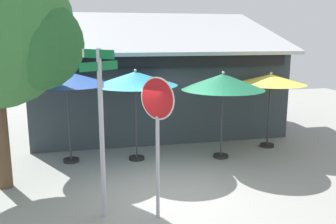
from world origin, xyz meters
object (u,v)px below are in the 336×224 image
Objects in this scene: street_sign_post at (101,118)px; patio_umbrella_mustard_far_right at (271,80)px; stop_sign at (157,121)px; patio_umbrella_forest_green_right at (223,82)px; patio_umbrella_teal_center at (135,79)px; patio_umbrella_royal_blue_left at (67,79)px.

patio_umbrella_mustard_far_right is at bearing 33.59° from street_sign_post.
patio_umbrella_forest_green_right is at bearing 51.78° from stop_sign.
street_sign_post reaches higher than patio_umbrella_teal_center.
stop_sign is 1.15× the size of patio_umbrella_mustard_far_right.
stop_sign reaches higher than patio_umbrella_royal_blue_left.
patio_umbrella_teal_center is 4.27m from patio_umbrella_mustard_far_right.
stop_sign is 4.01m from patio_umbrella_forest_green_right.
patio_umbrella_teal_center is at bearing 89.07° from stop_sign.
patio_umbrella_teal_center is at bearing -175.41° from patio_umbrella_mustard_far_right.
patio_umbrella_royal_blue_left is 1.09× the size of patio_umbrella_mustard_far_right.
stop_sign is at bearing -90.93° from patio_umbrella_teal_center.
stop_sign reaches higher than patio_umbrella_forest_green_right.
patio_umbrella_teal_center reaches higher than patio_umbrella_mustard_far_right.
street_sign_post is at bearing -77.42° from patio_umbrella_royal_blue_left.
patio_umbrella_teal_center reaches higher than patio_umbrella_forest_green_right.
street_sign_post is 1.25× the size of patio_umbrella_royal_blue_left.
street_sign_post is 1.36× the size of patio_umbrella_mustard_far_right.
patio_umbrella_royal_blue_left is at bearing 172.47° from patio_umbrella_forest_green_right.
stop_sign is at bearing -64.37° from patio_umbrella_royal_blue_left.
patio_umbrella_mustard_far_right is at bearing 20.66° from patio_umbrella_forest_green_right.
patio_umbrella_teal_center is 1.03× the size of patio_umbrella_forest_green_right.
patio_umbrella_forest_green_right is at bearing -7.53° from patio_umbrella_royal_blue_left.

